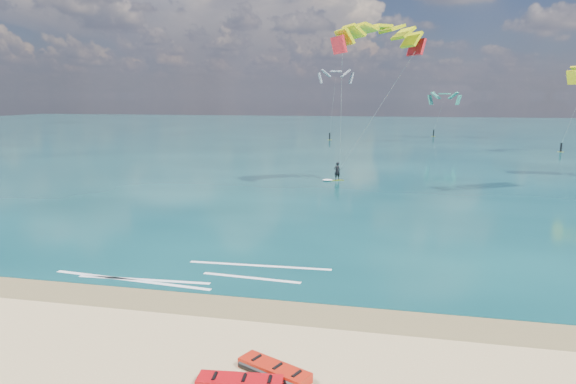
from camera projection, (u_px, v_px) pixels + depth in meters
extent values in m
plane|color=tan|center=(317.00, 174.00, 57.08)|extent=(320.00, 320.00, 0.00)
cube|color=olive|center=(180.00, 302.00, 21.52)|extent=(320.00, 2.40, 0.01)
cube|color=#093036|center=(360.00, 133.00, 118.56)|extent=(320.00, 200.00, 0.04)
cube|color=#97BF16|center=(337.00, 180.00, 52.24)|extent=(1.43, 0.97, 0.06)
imported|color=black|center=(337.00, 171.00, 52.07)|extent=(0.80, 0.74, 1.83)
cylinder|color=black|center=(340.00, 169.00, 51.66)|extent=(0.52, 0.27, 0.04)
cube|color=white|center=(259.00, 266.00, 25.99)|extent=(7.35, 0.51, 0.01)
cube|color=white|center=(251.00, 278.00, 24.24)|extent=(4.87, 0.59, 0.01)
cube|color=white|center=(144.00, 280.00, 24.00)|extent=(6.47, 0.59, 0.01)
cube|color=white|center=(131.00, 280.00, 23.96)|extent=(8.23, 1.01, 0.01)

